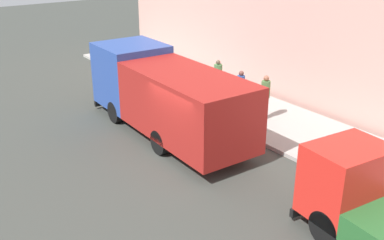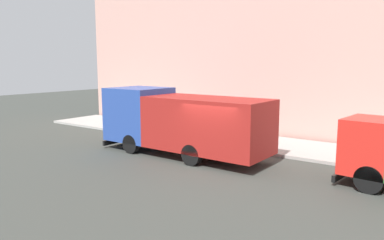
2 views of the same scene
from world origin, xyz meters
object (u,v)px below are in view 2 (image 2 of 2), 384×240
(pedestrian_walking, at_px, (198,118))
(pedestrian_standing, at_px, (224,122))
(large_utility_truck, at_px, (181,121))
(traffic_cone_orange, at_px, (148,126))
(pedestrian_third, at_px, (248,123))

(pedestrian_walking, height_order, pedestrian_standing, pedestrian_walking)
(large_utility_truck, relative_size, pedestrian_walking, 4.79)
(pedestrian_standing, bearing_deg, pedestrian_walking, -50.13)
(pedestrian_walking, height_order, traffic_cone_orange, pedestrian_walking)
(pedestrian_standing, xyz_separation_m, traffic_cone_orange, (-0.68, 4.73, -0.59))
(large_utility_truck, bearing_deg, pedestrian_third, -18.87)
(pedestrian_walking, bearing_deg, large_utility_truck, -159.41)
(traffic_cone_orange, bearing_deg, large_utility_truck, -122.57)
(large_utility_truck, distance_m, pedestrian_standing, 3.72)
(pedestrian_walking, bearing_deg, traffic_cone_orange, 104.60)
(pedestrian_standing, distance_m, pedestrian_third, 1.34)
(pedestrian_walking, xyz_separation_m, pedestrian_third, (-0.21, -3.21, 0.06))
(large_utility_truck, xyz_separation_m, pedestrian_walking, (3.98, 1.84, -0.54))
(pedestrian_third, bearing_deg, traffic_cone_orange, -47.55)
(pedestrian_standing, bearing_deg, pedestrian_third, 142.62)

